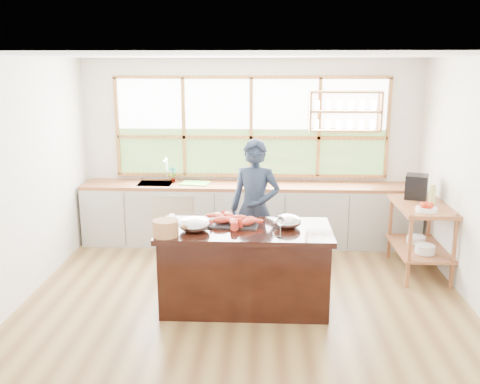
# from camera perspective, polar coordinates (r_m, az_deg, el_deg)

# --- Properties ---
(ground_plane) EXTENTS (5.00, 5.00, 0.00)m
(ground_plane) POSITION_cam_1_polar(r_m,az_deg,el_deg) (6.25, 0.58, -11.22)
(ground_plane) COLOR olive
(room_shell) EXTENTS (5.02, 4.52, 2.71)m
(room_shell) POSITION_cam_1_polar(r_m,az_deg,el_deg) (6.25, 1.01, 5.57)
(room_shell) COLOR white
(room_shell) RESTS_ON ground_plane
(back_counter) EXTENTS (4.90, 0.63, 0.90)m
(back_counter) POSITION_cam_1_polar(r_m,az_deg,el_deg) (7.92, 0.96, -2.31)
(back_counter) COLOR #B0AFA6
(back_counter) RESTS_ON ground_plane
(right_shelf_unit) EXTENTS (0.62, 1.10, 0.90)m
(right_shelf_unit) POSITION_cam_1_polar(r_m,az_deg,el_deg) (7.15, 18.73, -3.56)
(right_shelf_unit) COLOR #985939
(right_shelf_unit) RESTS_ON ground_plane
(island) EXTENTS (1.85, 0.90, 0.90)m
(island) POSITION_cam_1_polar(r_m,az_deg,el_deg) (5.89, 0.52, -8.03)
(island) COLOR black
(island) RESTS_ON ground_plane
(cook) EXTENTS (0.72, 0.57, 1.73)m
(cook) POSITION_cam_1_polar(r_m,az_deg,el_deg) (6.60, 1.60, -1.85)
(cook) COLOR #1D273C
(cook) RESTS_ON ground_plane
(potted_plant) EXTENTS (0.14, 0.11, 0.25)m
(potted_plant) POSITION_cam_1_polar(r_m,az_deg,el_deg) (7.95, -7.19, 1.87)
(potted_plant) COLOR slate
(potted_plant) RESTS_ON back_counter
(cutting_board) EXTENTS (0.45, 0.37, 0.01)m
(cutting_board) POSITION_cam_1_polar(r_m,az_deg,el_deg) (7.87, -4.79, 0.95)
(cutting_board) COLOR #57BE42
(cutting_board) RESTS_ON back_counter
(espresso_machine) EXTENTS (0.35, 0.37, 0.31)m
(espresso_machine) POSITION_cam_1_polar(r_m,az_deg,el_deg) (7.33, 18.32, 0.55)
(espresso_machine) COLOR black
(espresso_machine) RESTS_ON right_shelf_unit
(wine_bottle) EXTENTS (0.08, 0.08, 0.30)m
(wine_bottle) POSITION_cam_1_polar(r_m,az_deg,el_deg) (6.88, 19.82, -0.46)
(wine_bottle) COLOR #B1BC62
(wine_bottle) RESTS_ON right_shelf_unit
(fruit_bowl) EXTENTS (0.25, 0.25, 0.11)m
(fruit_bowl) POSITION_cam_1_polar(r_m,az_deg,el_deg) (6.75, 19.26, -1.61)
(fruit_bowl) COLOR white
(fruit_bowl) RESTS_ON right_shelf_unit
(slate_board) EXTENTS (0.58, 0.45, 0.02)m
(slate_board) POSITION_cam_1_polar(r_m,az_deg,el_deg) (5.88, -0.75, -3.37)
(slate_board) COLOR black
(slate_board) RESTS_ON island
(lobster_pile) EXTENTS (0.55, 0.48, 0.08)m
(lobster_pile) POSITION_cam_1_polar(r_m,az_deg,el_deg) (5.85, -0.84, -2.94)
(lobster_pile) COLOR #DF4E29
(lobster_pile) RESTS_ON slate_board
(mixing_bowl_left) EXTENTS (0.33, 0.33, 0.16)m
(mixing_bowl_left) POSITION_cam_1_polar(r_m,az_deg,el_deg) (5.66, -4.90, -3.46)
(mixing_bowl_left) COLOR #B4B5BB
(mixing_bowl_left) RESTS_ON island
(mixing_bowl_right) EXTENTS (0.31, 0.31, 0.15)m
(mixing_bowl_right) POSITION_cam_1_polar(r_m,az_deg,el_deg) (5.78, 5.03, -3.14)
(mixing_bowl_right) COLOR #B4B5BB
(mixing_bowl_right) RESTS_ON island
(wine_glass) EXTENTS (0.08, 0.08, 0.22)m
(wine_glass) POSITION_cam_1_polar(r_m,az_deg,el_deg) (5.42, 4.32, -3.19)
(wine_glass) COLOR silver
(wine_glass) RESTS_ON island
(wicker_basket) EXTENTS (0.26, 0.26, 0.17)m
(wicker_basket) POSITION_cam_1_polar(r_m,az_deg,el_deg) (5.51, -7.93, -3.85)
(wicker_basket) COLOR #A06E42
(wicker_basket) RESTS_ON island
(parchment_roll) EXTENTS (0.09, 0.30, 0.08)m
(parchment_roll) POSITION_cam_1_polar(r_m,az_deg,el_deg) (5.93, -7.43, -3.02)
(parchment_roll) COLOR white
(parchment_roll) RESTS_ON island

